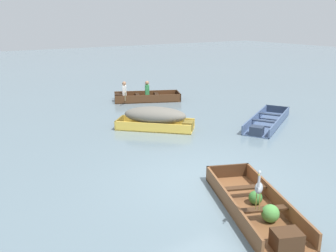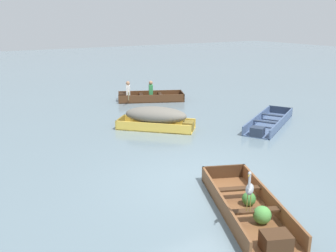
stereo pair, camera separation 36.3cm
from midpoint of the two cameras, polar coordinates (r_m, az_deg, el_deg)
The scene contains 6 objects.
ground_plane at distance 9.01m, azimuth 6.47°, elevation -8.46°, with size 80.00×80.00×0.00m, color slate.
dinghy_wooden_brown_foreground at distance 7.73m, azimuth 13.71°, elevation -12.19°, with size 2.16×3.31×0.38m.
skiff_yellow_near_moored at distance 12.93m, azimuth -0.97°, elevation 1.38°, with size 2.55×2.51×0.79m.
skiff_slate_blue_mid_moored at distance 13.89m, azimuth 15.78°, elevation 0.43°, with size 3.49×2.57×0.32m.
rowboat_dark_varnish_with_crew at distance 17.50m, azimuth -2.70°, elevation 4.51°, with size 3.21×2.65×0.92m.
heron_on_dinghy at distance 6.89m, azimuth 13.84°, elevation -9.19°, with size 0.40×0.35×0.84m.
Camera 2 is at (-4.90, -6.55, 3.76)m, focal length 40.00 mm.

